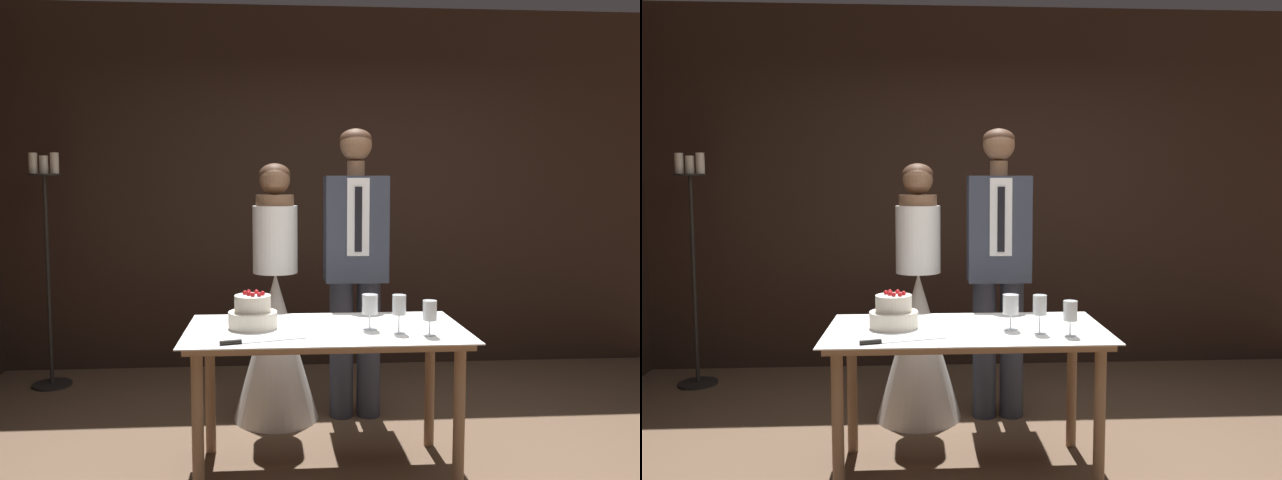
% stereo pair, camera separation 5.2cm
% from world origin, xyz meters
% --- Properties ---
extents(wall_back, '(5.54, 0.12, 2.90)m').
position_xyz_m(wall_back, '(0.00, 2.34, 1.45)').
color(wall_back, black).
rests_on(wall_back, ground_plane).
extents(cake_table, '(1.41, 0.75, 0.76)m').
position_xyz_m(cake_table, '(-0.23, 0.34, 0.67)').
color(cake_table, '#8E6B4C').
rests_on(cake_table, ground_plane).
extents(tiered_cake, '(0.25, 0.25, 0.19)m').
position_xyz_m(tiered_cake, '(-0.60, 0.38, 0.83)').
color(tiered_cake, silver).
rests_on(tiered_cake, cake_table).
extents(cake_knife, '(0.40, 0.13, 0.02)m').
position_xyz_m(cake_knife, '(-0.62, 0.06, 0.77)').
color(cake_knife, silver).
rests_on(cake_knife, cake_table).
extents(wine_glass_near, '(0.07, 0.07, 0.17)m').
position_xyz_m(wine_glass_near, '(0.25, 0.15, 0.88)').
color(wine_glass_near, silver).
rests_on(wine_glass_near, cake_table).
extents(wine_glass_middle, '(0.08, 0.08, 0.18)m').
position_xyz_m(wine_glass_middle, '(-0.02, 0.29, 0.88)').
color(wine_glass_middle, silver).
rests_on(wine_glass_middle, cake_table).
extents(wine_glass_far, '(0.07, 0.07, 0.19)m').
position_xyz_m(wine_glass_far, '(0.12, 0.21, 0.89)').
color(wine_glass_far, silver).
rests_on(wine_glass_far, cake_table).
extents(bride, '(0.54, 0.54, 1.62)m').
position_xyz_m(bride, '(-0.49, 1.11, 0.59)').
color(bride, white).
rests_on(bride, ground_plane).
extents(groom, '(0.39, 0.25, 1.83)m').
position_xyz_m(groom, '(0.02, 1.11, 1.01)').
color(groom, '#333847').
rests_on(groom, ground_plane).
extents(candle_stand, '(0.28, 0.28, 1.72)m').
position_xyz_m(candle_stand, '(-2.14, 1.87, 0.90)').
color(candle_stand, black).
rests_on(candle_stand, ground_plane).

